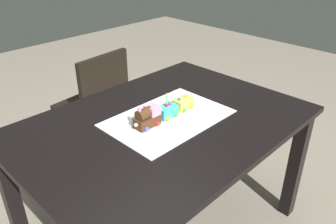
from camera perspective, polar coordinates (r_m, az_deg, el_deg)
dining_table at (r=1.70m, az=-0.73°, el=-4.59°), size 1.40×1.00×0.74m
chair at (r=2.43m, az=-12.04°, el=1.23°), size 0.44×0.44×0.86m
cake_board at (r=1.67m, az=-0.00°, el=-0.97°), size 0.60×0.40×0.00m
cake_locomotive at (r=1.57m, az=-3.54°, el=-0.84°), size 0.14×0.08×0.12m
cake_car_flatbed_turquoise at (r=1.66m, az=-0.21°, el=0.15°), size 0.10×0.08×0.07m
cake_car_gondola_lemon at (r=1.74m, az=2.52°, el=1.45°), size 0.10×0.08×0.07m
birthday_candle at (r=1.63m, az=-0.23°, el=2.36°), size 0.01×0.01×0.06m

